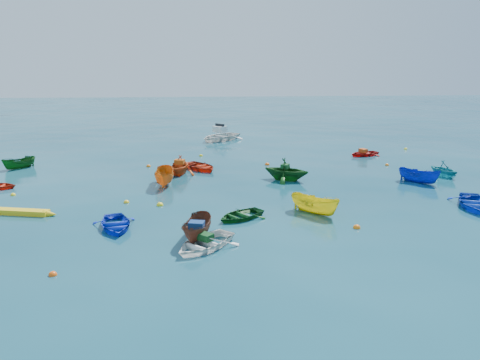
{
  "coord_description": "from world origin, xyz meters",
  "views": [
    {
      "loc": [
        -2.32,
        -24.59,
        8.11
      ],
      "look_at": [
        0.0,
        5.0,
        0.4
      ],
      "focal_mm": 35.0,
      "sensor_mm": 36.0,
      "label": 1
    }
  ],
  "objects": [
    {
      "name": "dinghy_white_near",
      "position": [
        -2.39,
        -5.26,
        0.0
      ],
      "size": [
        3.87,
        3.95,
        0.67
      ],
      "primitive_type": "imported",
      "rotation": [
        0.0,
        0.0,
        -0.73
      ],
      "color": "white",
      "rests_on": "ground"
    },
    {
      "name": "ground",
      "position": [
        0.0,
        0.0,
        0.0
      ],
      "size": [
        160.0,
        160.0,
        0.0
      ],
      "primitive_type": "plane",
      "color": "#093746",
      "rests_on": "ground"
    },
    {
      "name": "kayak_yellow",
      "position": [
        -12.16,
        0.1,
        0.0
      ],
      "size": [
        3.76,
        1.35,
        0.37
      ],
      "primitive_type": null,
      "rotation": [
        0.0,
        0.0,
        1.35
      ],
      "color": "yellow",
      "rests_on": "ground"
    },
    {
      "name": "tarp_green_b",
      "position": [
        3.21,
        6.35,
        0.96
      ],
      "size": [
        0.7,
        0.75,
        0.29
      ],
      "primitive_type": "cube",
      "rotation": [
        0.0,
        0.0,
        1.06
      ],
      "color": "#11451C",
      "rests_on": "dinghy_green_n"
    },
    {
      "name": "buoy_or_c",
      "position": [
        -6.65,
        11.19,
        0.0
      ],
      "size": [
        0.35,
        0.35,
        0.35
      ],
      "primitive_type": "sphere",
      "color": "orange",
      "rests_on": "ground"
    },
    {
      "name": "buoy_or_a",
      "position": [
        -8.25,
        -7.52,
        0.0
      ],
      "size": [
        0.33,
        0.33,
        0.33
      ],
      "primitive_type": "sphere",
      "color": "#F2520D",
      "rests_on": "ground"
    },
    {
      "name": "dinghy_cyan_se",
      "position": [
        14.68,
        6.55,
        0.0
      ],
      "size": [
        2.68,
        2.86,
        1.21
      ],
      "primitive_type": "imported",
      "rotation": [
        0.0,
        0.0,
        0.37
      ],
      "color": "teal",
      "rests_on": "ground"
    },
    {
      "name": "motorboat_white",
      "position": [
        -0.66,
        22.94,
        0.0
      ],
      "size": [
        5.85,
        5.9,
        1.6
      ],
      "primitive_type": "imported",
      "rotation": [
        0.0,
        0.0,
        -0.76
      ],
      "color": "silver",
      "rests_on": "ground"
    },
    {
      "name": "tarp_green_a",
      "position": [
        -2.33,
        -5.19,
        0.49
      ],
      "size": [
        0.78,
        0.77,
        0.3
      ],
      "primitive_type": "cube",
      "rotation": [
        0.0,
        0.0,
        -0.73
      ],
      "color": "#10431A",
      "rests_on": "dinghy_white_near"
    },
    {
      "name": "dinghy_green_e",
      "position": [
        -0.49,
        -1.46,
        0.0
      ],
      "size": [
        3.34,
        3.18,
        0.56
      ],
      "primitive_type": "imported",
      "rotation": [
        0.0,
        0.0,
        -0.94
      ],
      "color": "#114819",
      "rests_on": "ground"
    },
    {
      "name": "buoy_ye_e",
      "position": [
        16.27,
        16.59,
        0.0
      ],
      "size": [
        0.3,
        0.3,
        0.3
      ],
      "primitive_type": "sphere",
      "color": "yellow",
      "rests_on": "ground"
    },
    {
      "name": "dinghy_red_far",
      "position": [
        -2.62,
        9.9,
        0.0
      ],
      "size": [
        3.76,
        4.01,
        0.68
      ],
      "primitive_type": "imported",
      "rotation": [
        0.0,
        0.0,
        0.59
      ],
      "color": "#B8280F",
      "rests_on": "ground"
    },
    {
      "name": "dinghy_blue_sw",
      "position": [
        -6.75,
        -2.44,
        0.0
      ],
      "size": [
        2.86,
        3.46,
        0.62
      ],
      "primitive_type": "imported",
      "rotation": [
        0.0,
        0.0,
        0.26
      ],
      "color": "#0F29BB",
      "rests_on": "ground"
    },
    {
      "name": "buoy_ye_d",
      "position": [
        -2.59,
        14.97,
        0.0
      ],
      "size": [
        0.32,
        0.32,
        0.32
      ],
      "primitive_type": "sphere",
      "color": "yellow",
      "rests_on": "ground"
    },
    {
      "name": "tarp_orange_a",
      "position": [
        -4.1,
        8.64,
        0.9
      ],
      "size": [
        0.8,
        0.68,
        0.33
      ],
      "primitive_type": "cube",
      "rotation": [
        0.0,
        0.0,
        -0.28
      ],
      "color": "#B44D12",
      "rests_on": "dinghy_orange_w"
    },
    {
      "name": "sampan_orange_n",
      "position": [
        -4.95,
        5.62,
        0.0
      ],
      "size": [
        1.26,
        3.29,
        1.27
      ],
      "primitive_type": "imported",
      "rotation": [
        0.0,
        0.0,
        0.01
      ],
      "color": "#C75F12",
      "rests_on": "ground"
    },
    {
      "name": "dinghy_green_n",
      "position": [
        3.3,
        6.3,
        0.0
      ],
      "size": [
        4.02,
        3.85,
        1.63
      ],
      "primitive_type": "imported",
      "rotation": [
        0.0,
        0.0,
        1.06
      ],
      "color": "#104613",
      "rests_on": "ground"
    },
    {
      "name": "sampan_yellow_mid",
      "position": [
        3.58,
        -0.95,
        0.0
      ],
      "size": [
        2.88,
        2.88,
        1.14
      ],
      "primitive_type": "imported",
      "rotation": [
        0.0,
        0.0,
        0.79
      ],
      "color": "yellow",
      "rests_on": "ground"
    },
    {
      "name": "tarp_orange_b",
      "position": [
        11.36,
        14.06,
        0.45
      ],
      "size": [
        0.71,
        0.8,
        0.32
      ],
      "primitive_type": "cube",
      "rotation": [
        0.0,
        0.0,
        -1.19
      ],
      "color": "#BC4413",
      "rests_on": "dinghy_red_ne"
    },
    {
      "name": "dinghy_red_ne",
      "position": [
        11.46,
        14.1,
        0.0
      ],
      "size": [
        3.28,
        2.85,
        0.57
      ],
      "primitive_type": "imported",
      "rotation": [
        0.0,
        0.0,
        -1.19
      ],
      "color": "#AE110E",
      "rests_on": "ground"
    },
    {
      "name": "buoy_or_b",
      "position": [
        5.13,
        -3.36,
        0.0
      ],
      "size": [
        0.37,
        0.37,
        0.37
      ],
      "primitive_type": "sphere",
      "color": "orange",
      "rests_on": "ground"
    },
    {
      "name": "dinghy_blue_se",
      "position": [
        12.79,
        -0.53,
        0.0
      ],
      "size": [
        3.56,
        4.14,
        0.72
      ],
      "primitive_type": "imported",
      "rotation": [
        0.0,
        0.0,
        -0.36
      ],
      "color": "#0F38BD",
      "rests_on": "ground"
    },
    {
      "name": "buoy_or_e",
      "position": [
        2.63,
        11.09,
        0.0
      ],
      "size": [
        0.37,
        0.37,
        0.37
      ],
      "primitive_type": "sphere",
      "color": "#FF5D0D",
      "rests_on": "ground"
    },
    {
      "name": "buoy_or_d",
      "position": [
        11.99,
        10.18,
        0.0
      ],
      "size": [
        0.3,
        0.3,
        0.3
      ],
      "primitive_type": "sphere",
      "color": "orange",
      "rests_on": "ground"
    },
    {
      "name": "buoy_ye_b",
      "position": [
        -14.05,
        3.9,
        0.0
      ],
      "size": [
        0.31,
        0.31,
        0.31
      ],
      "primitive_type": "sphere",
      "color": "yellow",
      "rests_on": "ground"
    },
    {
      "name": "sampan_brown_mid",
      "position": [
        -2.69,
        -4.17,
        0.0
      ],
      "size": [
        1.75,
        3.13,
        1.14
      ],
      "primitive_type": "imported",
      "rotation": [
        0.0,
        0.0,
        -0.23
      ],
      "color": "#532C1E",
      "rests_on": "ground"
    },
    {
      "name": "dinghy_orange_w",
      "position": [
        -4.11,
        8.59,
        0.0
      ],
      "size": [
        3.09,
        3.36,
        1.48
      ],
      "primitive_type": "imported",
      "rotation": [
        0.0,
        0.0,
        -0.28
      ],
      "color": "#C14112",
      "rests_on": "ground"
    },
    {
      "name": "buoy_ye_c",
      "position": [
        -4.89,
        1.12,
        0.0
      ],
      "size": [
        0.39,
        0.39,
        0.39
      ],
      "primitive_type": "sphere",
      "color": "yellow",
      "rests_on": "ground"
    },
    {
      "name": "sampan_green_far",
      "position": [
        -16.38,
        11.37,
        0.0
      ],
      "size": [
        2.5,
        2.46,
        0.99
      ],
      "primitive_type": "imported",
      "rotation": [
        0.0,
        0.0,
        -0.81
      ],
      "color": "#124E14",
      "rests_on": "ground"
    },
    {
      "name": "sampan_blue_far",
      "position": [
        12.11,
        4.95,
        0.0
      ],
      "size": [
        2.75,
        2.69,
        1.08
      ],
      "primitive_type": "imported",
      "rotation": [
        0.0,
        0.0,
        0.81
      ],
      "color": "#0D22A2",
      "rests_on": "ground"
    },
    {
      "name": "tarp_blue_a",
      "position": [
        -2.72,
        -4.32,
        0.74
      ],
      "size": [
        0.78,
        0.66,
        0.33
      ],
      "primitive_type": "cube",
      "rotation": [
        0.0,
        0.0,
        -0.23
      ],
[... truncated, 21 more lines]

